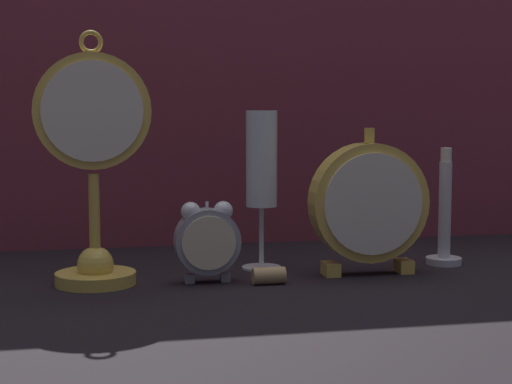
% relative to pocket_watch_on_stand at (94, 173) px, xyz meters
% --- Properties ---
extents(ground_plane, '(4.00, 4.00, 0.00)m').
position_rel_pocket_watch_on_stand_xyz_m(ground_plane, '(0.22, -0.04, -0.14)').
color(ground_plane, black).
extents(fabric_backdrop_drape, '(1.39, 0.01, 0.55)m').
position_rel_pocket_watch_on_stand_xyz_m(fabric_backdrop_drape, '(0.22, 0.28, 0.13)').
color(fabric_backdrop_drape, brown).
rests_on(fabric_backdrop_drape, ground_plane).
extents(pocket_watch_on_stand, '(0.15, 0.10, 0.32)m').
position_rel_pocket_watch_on_stand_xyz_m(pocket_watch_on_stand, '(0.00, 0.00, 0.00)').
color(pocket_watch_on_stand, gold).
rests_on(pocket_watch_on_stand, ground_plane).
extents(alarm_clock_twin_bell, '(0.09, 0.03, 0.11)m').
position_rel_pocket_watch_on_stand_xyz_m(alarm_clock_twin_bell, '(0.14, -0.02, -0.09)').
color(alarm_clock_twin_bell, gray).
rests_on(alarm_clock_twin_bell, ground_plane).
extents(mantel_clock_silver, '(0.16, 0.04, 0.20)m').
position_rel_pocket_watch_on_stand_xyz_m(mantel_clock_silver, '(0.37, -0.01, -0.05)').
color(mantel_clock_silver, gold).
rests_on(mantel_clock_silver, ground_plane).
extents(champagne_flute, '(0.06, 0.06, 0.22)m').
position_rel_pocket_watch_on_stand_xyz_m(champagne_flute, '(0.23, 0.06, -0.00)').
color(champagne_flute, silver).
rests_on(champagne_flute, ground_plane).
extents(brass_candlestick, '(0.05, 0.05, 0.17)m').
position_rel_pocket_watch_on_stand_xyz_m(brass_candlestick, '(0.50, 0.04, -0.09)').
color(brass_candlestick, silver).
rests_on(brass_candlestick, ground_plane).
extents(wine_cork, '(0.04, 0.02, 0.02)m').
position_rel_pocket_watch_on_stand_xyz_m(wine_cork, '(0.22, -0.05, -0.13)').
color(wine_cork, tan).
rests_on(wine_cork, ground_plane).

